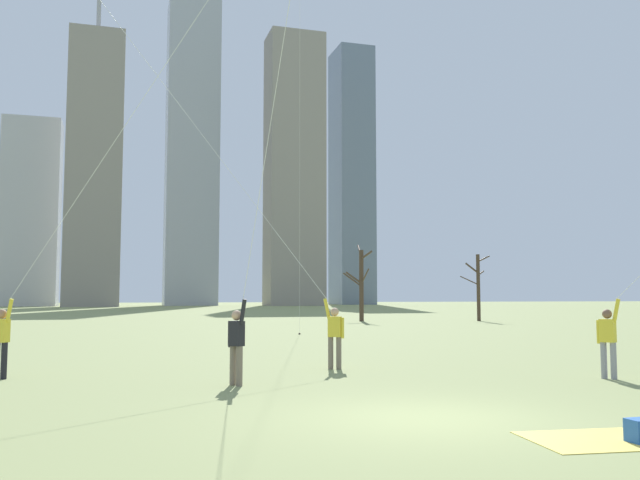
% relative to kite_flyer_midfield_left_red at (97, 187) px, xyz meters
% --- Properties ---
extents(ground_plane, '(400.00, 400.00, 0.00)m').
position_rel_kite_flyer_midfield_left_red_xyz_m(ground_plane, '(5.28, -6.40, -4.45)').
color(ground_plane, '#848E56').
extents(kite_flyer_midfield_left_red, '(8.94, 5.07, 15.58)m').
position_rel_kite_flyer_midfield_left_red_xyz_m(kite_flyer_midfield_left_red, '(0.00, 0.00, 0.00)').
color(kite_flyer_midfield_left_red, black).
rests_on(kite_flyer_midfield_left_red, ground).
extents(kite_flyer_foreground_left_yellow, '(11.55, 6.84, 18.23)m').
position_rel_kite_flyer_midfield_left_red_xyz_m(kite_flyer_foreground_left_yellow, '(3.52, 2.29, 0.37)').
color(kite_flyer_foreground_left_yellow, '#726656').
rests_on(kite_flyer_foreground_left_yellow, ground).
extents(kite_flyer_midfield_right_orange, '(1.46, 6.03, 14.58)m').
position_rel_kite_flyer_midfield_left_red_xyz_m(kite_flyer_midfield_right_orange, '(3.25, -2.80, -0.59)').
color(kite_flyer_midfield_right_orange, '#726656').
rests_on(kite_flyer_midfield_right_orange, ground).
extents(picnic_spot, '(1.94, 1.59, 0.31)m').
position_rel_kite_flyer_midfield_left_red_xyz_m(picnic_spot, '(7.04, -8.65, -4.35)').
color(picnic_spot, '#D8BF4C').
rests_on(picnic_spot, ground).
extents(bare_tree_rightmost, '(1.73, 3.17, 6.05)m').
position_rel_kite_flyer_midfield_left_red_xyz_m(bare_tree_rightmost, '(18.35, 32.62, -1.39)').
color(bare_tree_rightmost, '#423326').
rests_on(bare_tree_rightmost, ground).
extents(bare_tree_center, '(1.97, 1.63, 5.20)m').
position_rel_kite_flyer_midfield_left_red_xyz_m(bare_tree_center, '(27.29, 30.49, -1.65)').
color(bare_tree_center, '#423326').
rests_on(bare_tree_center, ground).
extents(skyline_tall_tower, '(9.95, 5.09, 57.49)m').
position_rel_kite_flyer_midfield_left_red_xyz_m(skyline_tall_tower, '(-4.83, 112.31, 21.39)').
color(skyline_tall_tower, gray).
rests_on(skyline_tall_tower, ground).
extents(skyline_mid_tower_right, '(11.43, 8.77, 56.84)m').
position_rel_kite_flyer_midfield_left_red_xyz_m(skyline_mid_tower_right, '(34.45, 117.37, 23.98)').
color(skyline_mid_tower_right, gray).
rests_on(skyline_mid_tower_right, ground).
extents(skyline_squat_block, '(10.71, 8.71, 64.39)m').
position_rel_kite_flyer_midfield_left_red_xyz_m(skyline_squat_block, '(14.07, 124.90, 27.75)').
color(skyline_squat_block, '#9EA3AD').
rests_on(skyline_squat_block, ground).
extents(skyline_short_annex, '(8.46, 10.63, 61.14)m').
position_rel_kite_flyer_midfield_left_red_xyz_m(skyline_short_annex, '(52.58, 133.02, 26.12)').
color(skyline_short_annex, slate).
rests_on(skyline_short_annex, ground).
extents(skyline_mid_tower_left, '(10.58, 7.26, 36.34)m').
position_rel_kite_flyer_midfield_left_red_xyz_m(skyline_mid_tower_left, '(-16.78, 123.22, 13.73)').
color(skyline_mid_tower_left, '#B2B2B7').
rests_on(skyline_mid_tower_left, ground).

